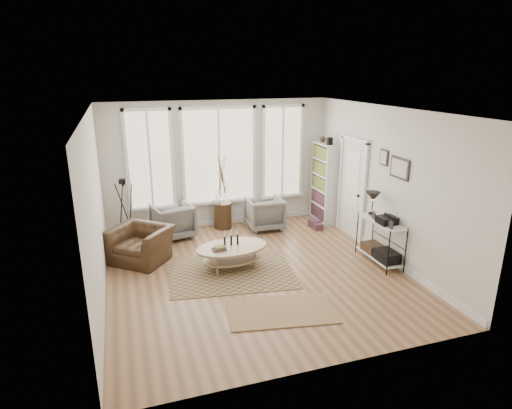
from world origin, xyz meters
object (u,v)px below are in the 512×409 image
object	(u,v)px
low_shelf	(380,237)
accent_chair	(140,244)
coffee_table	(232,251)
armchair_right	(264,213)
side_table	(222,194)
bookcase	(324,182)
armchair_left	(173,221)

from	to	relation	value
low_shelf	accent_chair	size ratio (longest dim) A/B	1.26
coffee_table	low_shelf	bearing A→B (deg)	-12.98
low_shelf	armchair_right	world-z (taller)	low_shelf
accent_chair	armchair_right	bearing A→B (deg)	57.26
side_table	bookcase	bearing A→B (deg)	-5.25
armchair_left	armchair_right	distance (m)	2.09
armchair_right	side_table	bearing A→B (deg)	-17.98
bookcase	armchair_left	size ratio (longest dim) A/B	2.48
armchair_left	accent_chair	size ratio (longest dim) A/B	0.80
armchair_left	accent_chair	world-z (taller)	armchair_left
low_shelf	accent_chair	bearing A→B (deg)	161.33
low_shelf	armchair_right	size ratio (longest dim) A/B	1.61
armchair_left	side_table	bearing A→B (deg)	179.02
low_shelf	armchair_left	bearing A→B (deg)	144.92
accent_chair	coffee_table	bearing A→B (deg)	11.11
armchair_right	coffee_table	bearing A→B (deg)	56.89
armchair_left	low_shelf	bearing A→B (deg)	132.65
coffee_table	armchair_right	xyz separation A→B (m)	(1.26, 1.78, 0.04)
coffee_table	armchair_right	world-z (taller)	armchair_right
bookcase	accent_chair	bearing A→B (deg)	-166.40
coffee_table	armchair_left	size ratio (longest dim) A/B	1.71
armchair_left	coffee_table	bearing A→B (deg)	101.73
low_shelf	accent_chair	world-z (taller)	low_shelf
side_table	coffee_table	bearing A→B (deg)	-99.28
bookcase	low_shelf	distance (m)	2.56
bookcase	armchair_right	world-z (taller)	bookcase
bookcase	armchair_left	bearing A→B (deg)	-179.83
bookcase	accent_chair	xyz separation A→B (m)	(-4.38, -1.06, -0.62)
bookcase	armchair_left	xyz separation A→B (m)	(-3.63, -0.01, -0.58)
armchair_right	bookcase	bearing A→B (deg)	-173.99
armchair_left	side_table	world-z (taller)	side_table
accent_chair	low_shelf	bearing A→B (deg)	20.05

